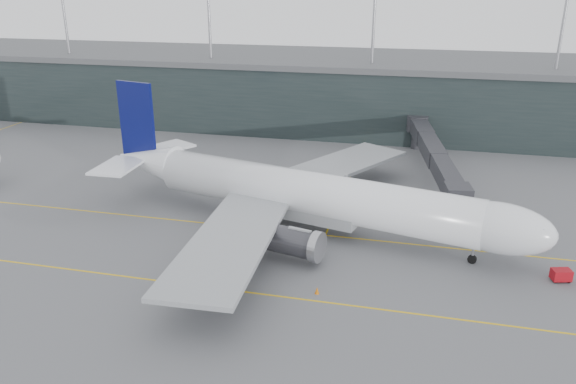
# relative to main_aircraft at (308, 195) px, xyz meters

# --- Properties ---
(ground) EXTENTS (320.00, 320.00, 0.00)m
(ground) POSITION_rel_main_aircraft_xyz_m (-2.29, 2.50, -4.88)
(ground) COLOR #56565B
(ground) RESTS_ON ground
(taxiline_a) EXTENTS (160.00, 0.25, 0.02)m
(taxiline_a) POSITION_rel_main_aircraft_xyz_m (-2.29, -1.50, -4.87)
(taxiline_a) COLOR yellow
(taxiline_a) RESTS_ON ground
(taxiline_b) EXTENTS (160.00, 0.25, 0.02)m
(taxiline_b) POSITION_rel_main_aircraft_xyz_m (-2.29, -17.50, -4.87)
(taxiline_b) COLOR yellow
(taxiline_b) RESTS_ON ground
(taxiline_lead_main) EXTENTS (0.25, 60.00, 0.02)m
(taxiline_lead_main) POSITION_rel_main_aircraft_xyz_m (2.71, 22.50, -4.87)
(taxiline_lead_main) COLOR yellow
(taxiline_lead_main) RESTS_ON ground
(terminal) EXTENTS (240.00, 36.00, 29.00)m
(terminal) POSITION_rel_main_aircraft_xyz_m (-2.29, 60.50, 2.74)
(terminal) COLOR #1D2828
(terminal) RESTS_ON ground
(main_aircraft) EXTENTS (61.40, 56.67, 17.39)m
(main_aircraft) POSITION_rel_main_aircraft_xyz_m (0.00, 0.00, 0.00)
(main_aircraft) COLOR white
(main_aircraft) RESTS_ON ground
(jet_bridge) EXTENTS (9.88, 43.33, 6.52)m
(jet_bridge) POSITION_rel_main_aircraft_xyz_m (16.36, 26.63, 0.00)
(jet_bridge) COLOR #2A2A2E
(jet_bridge) RESTS_ON ground
(gse_cart) EXTENTS (2.31, 1.79, 1.39)m
(gse_cart) POSITION_rel_main_aircraft_xyz_m (29.99, -7.03, -4.11)
(gse_cart) COLOR #A10B14
(gse_cart) RESTS_ON ground
(uld_a) EXTENTS (2.40, 2.09, 1.90)m
(uld_a) POSITION_rel_main_aircraft_xyz_m (-7.28, 11.75, -3.88)
(uld_a) COLOR #353539
(uld_a) RESTS_ON ground
(uld_b) EXTENTS (2.03, 1.77, 1.60)m
(uld_b) POSITION_rel_main_aircraft_xyz_m (-3.90, 14.50, -4.04)
(uld_b) COLOR #353539
(uld_b) RESTS_ON ground
(uld_c) EXTENTS (2.50, 2.22, 1.90)m
(uld_c) POSITION_rel_main_aircraft_xyz_m (-2.61, 13.74, -3.88)
(uld_c) COLOR #353539
(uld_c) RESTS_ON ground
(cone_nose) EXTENTS (0.44, 0.44, 0.70)m
(cone_nose) POSITION_rel_main_aircraft_xyz_m (30.23, -4.83, -4.53)
(cone_nose) COLOR #F2440D
(cone_nose) RESTS_ON ground
(cone_wing_stbd) EXTENTS (0.48, 0.48, 0.77)m
(cone_wing_stbd) POSITION_rel_main_aircraft_xyz_m (4.40, -16.02, -4.50)
(cone_wing_stbd) COLOR #D1690B
(cone_wing_stbd) RESTS_ON ground
(cone_wing_port) EXTENTS (0.50, 0.50, 0.80)m
(cone_wing_port) POSITION_rel_main_aircraft_xyz_m (7.13, 13.70, -4.48)
(cone_wing_port) COLOR orange
(cone_wing_port) RESTS_ON ground
(cone_tail) EXTENTS (0.42, 0.42, 0.67)m
(cone_tail) POSITION_rel_main_aircraft_xyz_m (-10.33, -9.14, -4.55)
(cone_tail) COLOR orange
(cone_tail) RESTS_ON ground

